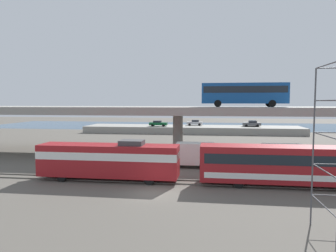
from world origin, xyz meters
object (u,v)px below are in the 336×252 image
Objects in this scene: parked_car_1 at (252,124)px; service_truck_east at (188,154)px; train_locomotive at (102,159)px; parked_car_3 at (195,123)px; transit_bus_on_overpass at (244,93)px; parked_car_2 at (252,123)px; service_truck_west at (290,156)px; train_coach_lead at (311,165)px; parked_car_0 at (158,123)px.

service_truck_east is at bearing 73.21° from parked_car_1.
train_locomotive reaches higher than parked_car_3.
transit_bus_on_overpass is 39.43m from parked_car_2.
parked_car_1 and parked_car_3 have the same top height.
parked_car_2 is (21.83, 53.61, 0.31)m from train_locomotive.
parked_car_2 is (1.38, 46.16, 0.87)m from service_truck_west.
transit_bus_on_overpass reaches higher than train_coach_lead.
train_locomotive reaches higher than parked_car_0.
transit_bus_on_overpass is at bearing 80.89° from parked_car_1.
parked_car_1 is 1.12× the size of parked_car_2.
service_truck_west is at bearing 88.28° from parked_car_2.
train_coach_lead is 3.05× the size of service_truck_west.
service_truck_west is 1.46× the size of parked_car_0.
train_locomotive is 23.11m from transit_bus_on_overpass.
parked_car_2 is (1.37, 53.61, 0.33)m from train_coach_lead.
train_locomotive is 49.00m from parked_car_0.
train_coach_lead is 54.07m from parked_car_0.
train_coach_lead is 17.53m from transit_bus_on_overpass.
parked_car_0 is at bearing -87.04° from train_locomotive.
service_truck_east is 45.77m from parked_car_1.
train_locomotive is at bearing -135.95° from transit_bus_on_overpass.
service_truck_east is 1.46× the size of parked_car_0.
service_truck_east is 1.50× the size of parked_car_1.
train_locomotive is 2.26× the size of service_truck_west.
transit_bus_on_overpass is at bearing 81.03° from parked_car_2.
parked_car_2 is (24.36, 4.68, -0.00)m from parked_car_0.
parked_car_1 is 1.07× the size of parked_car_3.
train_coach_lead reaches higher than parked_car_0.
service_truck_east is (-12.11, 0.00, 0.00)m from service_truck_west.
parked_car_1 and parked_car_2 have the same top height.
train_locomotive is 53.72m from parked_car_3.
transit_bus_on_overpass is 2.81× the size of parked_car_3.
train_coach_lead is at bearing -89.88° from service_truck_west.
service_truck_west is 43.83m from parked_car_1.
transit_bus_on_overpass is 1.76× the size of service_truck_west.
train_locomotive is 3.39× the size of parked_car_1.
service_truck_east is at bearing -133.62° from transit_bus_on_overpass.
train_coach_lead reaches higher than service_truck_west.
train_locomotive is 11.20m from service_truck_east.
parked_car_3 reaches higher than service_truck_west.
parked_car_0 is (-10.87, 41.48, 0.87)m from service_truck_east.
transit_bus_on_overpass is 1.76× the size of service_truck_east.
transit_bus_on_overpass is at bearing -135.95° from train_locomotive.
parked_car_3 is (-1.56, 45.83, 0.87)m from service_truck_east.
parked_car_3 is (-13.68, 53.29, 0.33)m from train_coach_lead.
service_truck_east is (-12.12, 7.46, -0.53)m from train_coach_lead.
train_locomotive is 55.62m from parked_car_1.
train_coach_lead is 4.85× the size of parked_car_3.
service_truck_east is at bearing -75.31° from parked_car_0.
parked_car_0 reaches higher than service_truck_east.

